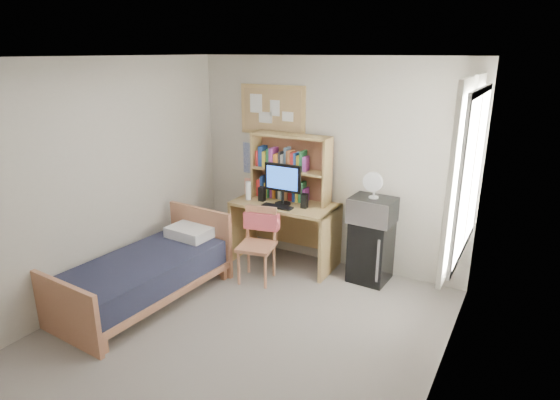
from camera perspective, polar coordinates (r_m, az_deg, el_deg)
The scene contains 25 objects.
floor at distance 4.72m, azimuth -5.61°, elevation -16.67°, with size 3.60×4.20×0.02m, color gray.
ceiling at distance 3.90m, azimuth -6.80°, elevation 16.90°, with size 3.60×4.20×0.02m, color silver.
wall_back at distance 5.89m, azimuth 5.78°, elevation 4.40°, with size 3.60×0.04×2.60m, color beige.
wall_left at distance 5.34m, azimuth -22.12°, elevation 1.76°, with size 0.04×4.20×2.60m, color beige.
wall_right at distance 3.47m, azimuth 19.07°, elevation -6.22°, with size 0.04×4.20×2.60m, color beige.
window_unit at distance 4.51m, azimuth 21.79°, elevation 3.00°, with size 0.10×1.40×1.70m, color white.
curtain_left at distance 4.13m, azimuth 20.56°, elevation 1.87°, with size 0.04×0.55×1.70m, color white.
curtain_right at distance 4.90m, azimuth 22.14°, elevation 4.06°, with size 0.04×0.55×1.70m, color white.
bulletin_board at distance 6.11m, azimuth -0.92°, elevation 10.89°, with size 0.94×0.03×0.64m, color tan.
poster_wave at distance 6.40m, azimuth -3.34°, elevation 5.08°, with size 0.30×0.01×0.42m, color navy.
poster_japan at distance 6.52m, azimuth -3.27°, elevation 1.05°, with size 0.28×0.01×0.36m, color #EF4E2A.
desk at distance 6.03m, azimuth 0.59°, elevation -4.06°, with size 1.31×0.65×0.82m, color tan.
desk_chair at distance 5.56m, azimuth -2.90°, elevation -5.61°, with size 0.45×0.45×0.89m, color tan.
mini_fridge at distance 5.71m, azimuth 11.01°, elevation -6.08°, with size 0.44×0.44×0.75m, color black.
bed at distance 5.41m, azimuth -16.24°, elevation -9.34°, with size 0.91×1.83×0.50m, color #1A1D30.
hutch at distance 5.90m, azimuth 1.30°, elevation 3.94°, with size 1.03×0.26×0.85m, color tan.
monitor at distance 5.77m, azimuth 0.33°, elevation 1.91°, with size 0.49×0.04×0.52m, color black.
keyboard at distance 5.72m, azimuth -0.33°, elevation -0.82°, with size 0.40×0.13×0.02m, color black.
speaker_left at distance 5.95m, azimuth -2.21°, elevation 0.74°, with size 0.08×0.08×0.18m, color black.
speaker_right at distance 5.69m, azimuth 3.00°, elevation -0.12°, with size 0.07×0.07×0.18m, color black.
water_bottle at distance 6.00m, azimuth -3.89°, elevation 1.14°, with size 0.07×0.07×0.24m, color white.
hoodie at distance 5.65m, azimuth -2.26°, elevation -2.55°, with size 0.43×0.13×0.21m, color #E05560.
microwave at distance 5.50m, azimuth 11.25°, elevation -1.19°, with size 0.50×0.38×0.29m, color #B5B5BA.
desk_fan at distance 5.42m, azimuth 11.43°, elevation 1.66°, with size 0.22×0.22×0.28m, color white.
pillow at distance 5.75m, azimuth -10.93°, elevation -3.86°, with size 0.52×0.36×0.12m, color white.
Camera 1 is at (2.29, -3.15, 2.65)m, focal length 30.00 mm.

